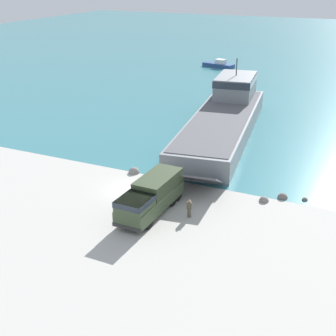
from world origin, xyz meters
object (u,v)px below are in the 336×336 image
object	(u,v)px
landing_craft	(225,115)
military_truck	(151,196)
soldier_on_ramp	(189,207)
moored_boat_a	(219,65)

from	to	relation	value
landing_craft	military_truck	xyz separation A→B (m)	(1.48, -24.37, -0.42)
military_truck	soldier_on_ramp	world-z (taller)	military_truck
landing_craft	military_truck	bearing A→B (deg)	-94.74
moored_boat_a	military_truck	bearing A→B (deg)	-153.69
landing_craft	moored_boat_a	distance (m)	43.25
landing_craft	soldier_on_ramp	distance (m)	24.29
moored_boat_a	soldier_on_ramp	bearing A→B (deg)	-150.80
military_truck	landing_craft	bearing A→B (deg)	-175.13
soldier_on_ramp	landing_craft	bearing A→B (deg)	-176.64
landing_craft	military_truck	world-z (taller)	landing_craft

